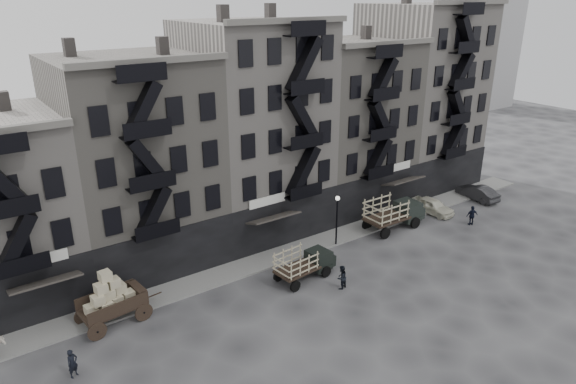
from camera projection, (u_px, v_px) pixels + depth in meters
ground at (327, 270)px, 37.62m from camera, size 140.00×140.00×0.00m
sidewalk at (297, 249)px, 40.45m from camera, size 55.00×2.50×0.15m
building_midwest at (137, 163)px, 37.00m from camera, size 10.00×11.35×16.20m
building_center at (254, 129)px, 42.01m from camera, size 10.00×11.35×18.20m
building_mideast at (346, 125)px, 47.75m from camera, size 10.00×11.35×16.20m
building_east at (420, 97)px, 52.58m from camera, size 10.00×11.35×19.20m
lamp_post at (337, 214)px, 40.20m from camera, size 0.36×0.36×4.28m
wagon at (109, 295)px, 30.88m from camera, size 4.29×2.62×3.46m
stake_truck_west at (304, 261)px, 36.03m from camera, size 4.85×2.33×2.36m
stake_truck_east at (394, 211)px, 43.66m from camera, size 5.78×2.46×2.88m
car_east at (432, 206)px, 47.06m from camera, size 2.00×4.26×1.41m
car_far at (478, 192)px, 50.18m from camera, size 1.89×4.45×1.43m
pedestrian_west at (73, 363)px, 26.89m from camera, size 0.71×0.61×1.64m
pedestrian_mid at (341, 277)px, 34.96m from camera, size 0.97×0.84×1.71m
policeman at (472, 216)px, 44.59m from camera, size 1.11×0.77×1.76m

